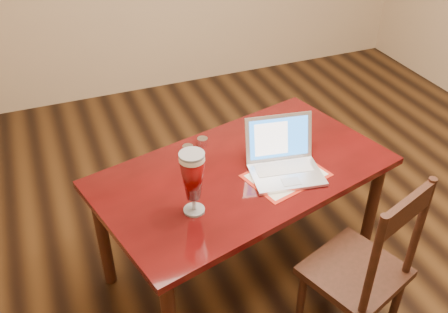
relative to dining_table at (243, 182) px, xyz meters
name	(u,v)px	position (x,y,z in m)	size (l,w,h in m)	color
ground	(318,242)	(0.54, 0.01, -0.65)	(5.00, 5.00, 0.00)	black
dining_table	(243,182)	(0.00, 0.00, 0.00)	(1.70, 1.22, 1.05)	#480909
dining_chair	(362,271)	(0.34, -0.64, -0.17)	(0.54, 0.53, 1.02)	black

